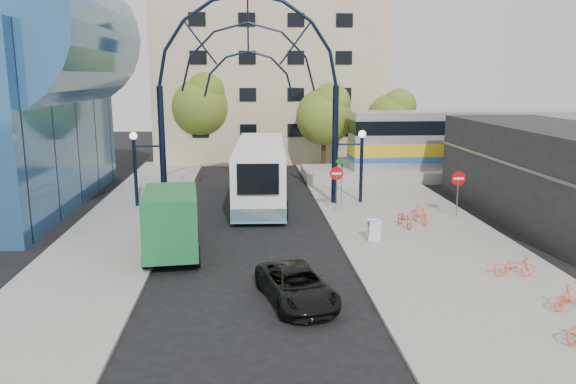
{
  "coord_description": "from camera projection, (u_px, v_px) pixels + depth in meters",
  "views": [
    {
      "loc": [
        -0.19,
        -18.45,
        7.58
      ],
      "look_at": [
        1.64,
        6.0,
        2.47
      ],
      "focal_mm": 35.0,
      "sensor_mm": 36.0,
      "label": 1
    }
  ],
  "objects": [
    {
      "name": "ground",
      "position": [
        254.0,
        297.0,
        19.57
      ],
      "size": [
        120.0,
        120.0,
        0.0
      ],
      "primitive_type": "plane",
      "color": "black",
      "rests_on": "ground"
    },
    {
      "name": "sidewalk_east",
      "position": [
        439.0,
        254.0,
        24.05
      ],
      "size": [
        8.0,
        56.0,
        0.12
      ],
      "primitive_type": "cube",
      "color": "gray",
      "rests_on": "ground"
    },
    {
      "name": "plaza_west",
      "position": [
        106.0,
        248.0,
        24.94
      ],
      "size": [
        5.0,
        50.0,
        0.12
      ],
      "primitive_type": "cube",
      "color": "gray",
      "rests_on": "ground"
    },
    {
      "name": "gateway_arch",
      "position": [
        248.0,
        57.0,
        31.49
      ],
      "size": [
        13.64,
        0.44,
        12.1
      ],
      "color": "black",
      "rests_on": "ground"
    },
    {
      "name": "stop_sign",
      "position": [
        337.0,
        178.0,
        31.23
      ],
      "size": [
        0.8,
        0.07,
        2.5
      ],
      "color": "slate",
      "rests_on": "sidewalk_east"
    },
    {
      "name": "do_not_enter_sign",
      "position": [
        458.0,
        183.0,
        29.73
      ],
      "size": [
        0.76,
        0.07,
        2.48
      ],
      "color": "slate",
      "rests_on": "sidewalk_east"
    },
    {
      "name": "street_name_sign",
      "position": [
        342.0,
        173.0,
        31.81
      ],
      "size": [
        0.7,
        0.7,
        2.8
      ],
      "color": "slate",
      "rests_on": "sidewalk_east"
    },
    {
      "name": "sandwich_board",
      "position": [
        374.0,
        228.0,
        25.66
      ],
      "size": [
        0.55,
        0.61,
        0.99
      ],
      "color": "white",
      "rests_on": "sidewalk_east"
    },
    {
      "name": "commercial_block_east",
      "position": [
        550.0,
        172.0,
        29.99
      ],
      "size": [
        6.0,
        16.0,
        5.0
      ],
      "primitive_type": "cube",
      "color": "black",
      "rests_on": "ground"
    },
    {
      "name": "apartment_block",
      "position": [
        269.0,
        81.0,
        52.43
      ],
      "size": [
        20.0,
        12.1,
        14.0
      ],
      "color": "#CBAF8D",
      "rests_on": "ground"
    },
    {
      "name": "train_platform",
      "position": [
        514.0,
        172.0,
        42.42
      ],
      "size": [
        32.0,
        5.0,
        0.8
      ],
      "primitive_type": "cube",
      "color": "gray",
      "rests_on": "ground"
    },
    {
      "name": "train_car",
      "position": [
        517.0,
        139.0,
        41.91
      ],
      "size": [
        25.1,
        3.05,
        4.2
      ],
      "color": "#B7B7BC",
      "rests_on": "train_platform"
    },
    {
      "name": "tree_north_a",
      "position": [
        326.0,
        114.0,
        44.39
      ],
      "size": [
        4.48,
        4.48,
        7.0
      ],
      "color": "#382314",
      "rests_on": "ground"
    },
    {
      "name": "tree_north_b",
      "position": [
        202.0,
        103.0,
        47.43
      ],
      "size": [
        5.12,
        5.12,
        8.0
      ],
      "color": "#382314",
      "rests_on": "ground"
    },
    {
      "name": "tree_north_c",
      "position": [
        393.0,
        116.0,
        46.84
      ],
      "size": [
        4.16,
        4.16,
        6.5
      ],
      "color": "#382314",
      "rests_on": "ground"
    },
    {
      "name": "city_bus",
      "position": [
        260.0,
        171.0,
        34.22
      ],
      "size": [
        3.47,
        12.99,
        3.54
      ],
      "rotation": [
        0.0,
        0.0,
        -0.04
      ],
      "color": "white",
      "rests_on": "ground"
    },
    {
      "name": "green_truck",
      "position": [
        172.0,
        221.0,
        23.93
      ],
      "size": [
        2.69,
        5.98,
        2.93
      ],
      "rotation": [
        0.0,
        0.0,
        0.1
      ],
      "color": "black",
      "rests_on": "ground"
    },
    {
      "name": "black_suv",
      "position": [
        296.0,
        286.0,
        18.98
      ],
      "size": [
        2.93,
        4.64,
        1.19
      ],
      "primitive_type": "imported",
      "rotation": [
        0.0,
        0.0,
        0.24
      ],
      "color": "black",
      "rests_on": "ground"
    },
    {
      "name": "bike_near_a",
      "position": [
        405.0,
        218.0,
        28.08
      ],
      "size": [
        0.8,
        1.73,
        0.88
      ],
      "primitive_type": "imported",
      "rotation": [
        0.0,
        0.0,
        0.14
      ],
      "color": "#EC442F",
      "rests_on": "sidewalk_east"
    },
    {
      "name": "bike_near_b",
      "position": [
        420.0,
        214.0,
        28.76
      ],
      "size": [
        0.8,
        1.68,
        0.97
      ],
      "primitive_type": "imported",
      "rotation": [
        0.0,
        0.0,
        0.22
      ],
      "color": "#FE6432",
      "rests_on": "sidewalk_east"
    },
    {
      "name": "bike_far_a",
      "position": [
        514.0,
        266.0,
        21.15
      ],
      "size": [
        1.6,
        0.66,
        0.82
      ],
      "primitive_type": "imported",
      "rotation": [
        0.0,
        0.0,
        1.5
      ],
      "color": "#F25130",
      "rests_on": "sidewalk_east"
    },
    {
      "name": "bike_far_b",
      "position": [
        572.0,
        296.0,
        18.13
      ],
      "size": [
        1.55,
        0.89,
        0.9
      ],
      "primitive_type": "imported",
      "rotation": [
        0.0,
        0.0,
        1.9
      ],
      "color": "#FA4532",
      "rests_on": "sidewalk_east"
    }
  ]
}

